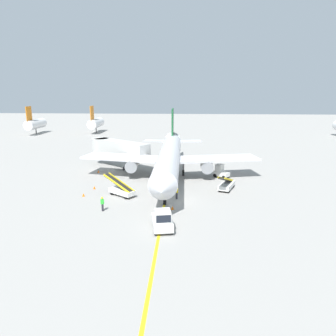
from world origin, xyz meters
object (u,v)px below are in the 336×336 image
Objects in this scene: safety_cone_tail_area at (172,208)px; safety_cone_wingtip_left at (98,171)px; baggage_tug_near_wing at (221,172)px; safety_cone_nose_left at (83,195)px; pushback_tug at (162,220)px; belt_loader_aft_hold at (226,184)px; belt_loader_forward_hold at (121,190)px; ground_crew_wing_walker at (177,192)px; airliner at (169,157)px; ground_crew_marshaller at (102,203)px; safety_cone_wingtip_right at (172,176)px; jet_bridge at (116,148)px; safety_cone_nose_right at (94,187)px.

safety_cone_wingtip_left is at bearing 129.21° from safety_cone_tail_area.
safety_cone_nose_left is at bearing -150.94° from baggage_tug_near_wing.
pushback_tug is at bearing -97.55° from safety_cone_tail_area.
belt_loader_aft_hold is 10.80m from safety_cone_tail_area.
ground_crew_wing_walker is at bearing -7.38° from belt_loader_forward_hold.
safety_cone_nose_left and safety_cone_wingtip_left have the same top height.
airliner reaches higher than safety_cone_tail_area.
airliner is at bearing 91.22° from pushback_tug.
ground_crew_marshaller is 16.93m from safety_cone_wingtip_right.
safety_cone_nose_right is (-0.24, -13.28, -3.32)m from jet_bridge.
jet_bridge is 21.85m from ground_crew_marshaller.
safety_cone_nose_right is (-11.74, 3.53, -0.69)m from ground_crew_wing_walker.
safety_cone_nose_left is 3.29m from safety_cone_nose_right.
safety_cone_nose_right is (-10.23, -6.41, -3.20)m from airliner.
jet_bridge is 2.46× the size of belt_loader_forward_hold.
safety_cone_wingtip_left is at bearing 96.58° from safety_cone_nose_left.
pushback_tug is 21.50m from baggage_tug_near_wing.
belt_loader_aft_hold reaches higher than safety_cone_nose_right.
safety_cone_wingtip_right is at bearing 141.57° from belt_loader_aft_hold.
belt_loader_aft_hold is 19.49m from safety_cone_nose_left.
pushback_tug reaches higher than ground_crew_wing_walker.
ground_crew_wing_walker is 3.86× the size of safety_cone_wingtip_left.
safety_cone_wingtip_right is at bearing 42.81° from safety_cone_nose_left.
ground_crew_wing_walker is at bearing -147.38° from belt_loader_aft_hold.
safety_cone_wingtip_left is 1.00× the size of safety_cone_tail_area.
safety_cone_wingtip_left is (-12.16, 2.66, -3.20)m from airliner.
belt_loader_forward_hold reaches higher than safety_cone_tail_area.
safety_cone_tail_area is at bearing -85.19° from airliner.
pushback_tug is 5.67m from safety_cone_tail_area.
belt_loader_forward_hold is 2.82× the size of ground_crew_marshaller.
jet_bridge is at bearing 161.61° from baggage_tug_near_wing.
ground_crew_marshaller is 8.10m from safety_cone_tail_area.
safety_cone_wingtip_left is at bearing 107.05° from ground_crew_marshaller.
airliner is at bearing 32.08° from safety_cone_nose_right.
belt_loader_forward_hold is 10.88× the size of safety_cone_wingtip_right.
belt_loader_aft_hold is at bearing 59.88° from pushback_tug.
safety_cone_nose_left is at bearing -137.19° from safety_cone_wingtip_right.
safety_cone_nose_left is 12.54m from safety_cone_tail_area.
pushback_tug is 2.29× the size of ground_crew_wing_walker.
safety_cone_wingtip_left and safety_cone_wingtip_right have the same top height.
airliner reaches higher than ground_crew_marshaller.
belt_loader_forward_hold is (-13.97, -9.83, -0.15)m from baggage_tug_near_wing.
belt_loader_aft_hold is (7.91, 13.63, -0.22)m from pushback_tug.
ground_crew_marshaller reaches higher than safety_cone_wingtip_right.
belt_loader_forward_hold is (-5.81, -9.00, -2.64)m from airliner.
pushback_tug is 25.25m from safety_cone_wingtip_left.
pushback_tug is 2.29× the size of ground_crew_marshaller.
pushback_tug reaches higher than safety_cone_nose_right.
safety_cone_wingtip_right is at bearing 58.02° from airliner.
ground_crew_wing_walker is 10.70m from safety_cone_wingtip_right.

